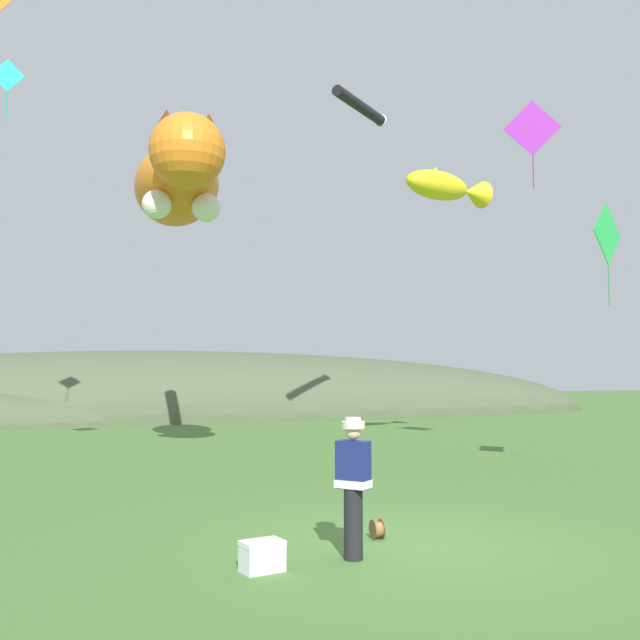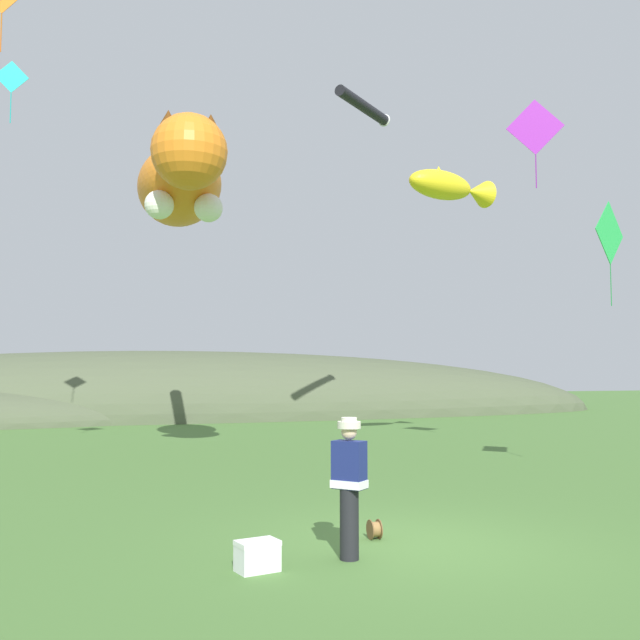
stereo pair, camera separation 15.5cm
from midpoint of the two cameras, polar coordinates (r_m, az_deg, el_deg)
ground_plane at (r=10.21m, az=7.59°, el=-17.46°), size 120.00×120.00×0.00m
distant_hill_ridge at (r=36.79m, az=-14.51°, el=-7.62°), size 52.40×11.71×6.74m
festival_attendant at (r=9.25m, az=2.84°, el=-12.87°), size 0.47×0.49×1.77m
kite_spool at (r=10.48m, az=4.82°, el=-16.35°), size 0.15×0.28×0.28m
picnic_cooler at (r=8.91m, az=-4.51°, el=-18.29°), size 0.55×0.43×0.36m
kite_giant_cat at (r=20.37m, az=-10.83°, el=10.76°), size 2.42×8.22×2.49m
kite_fish_windsock at (r=23.14m, az=10.48°, el=10.46°), size 3.46×1.90×1.03m
kite_tube_streamer at (r=24.52m, az=3.72°, el=16.68°), size 2.65×2.38×0.44m
kite_diamond_green at (r=16.82m, az=22.40°, el=6.41°), size 1.24×0.64×2.29m
kite_diamond_teal at (r=23.68m, az=-23.27°, el=17.38°), size 0.95×0.08×1.86m
kite_diamond_violet at (r=20.52m, az=17.04°, el=14.50°), size 1.32×0.76×2.41m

